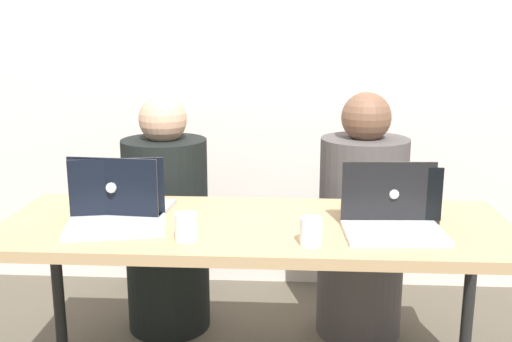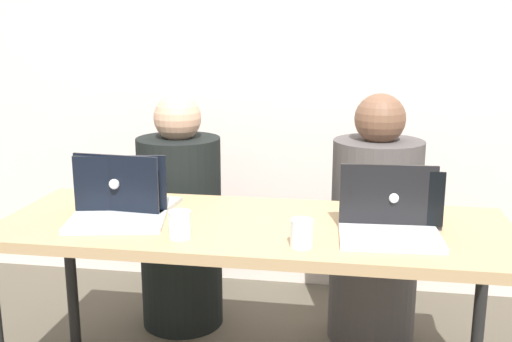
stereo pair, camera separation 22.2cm
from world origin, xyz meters
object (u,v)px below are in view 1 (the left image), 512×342
(person_on_right, at_px, (361,230))
(laptop_back_right, at_px, (390,206))
(person_on_left, at_px, (167,228))
(laptop_back_left, at_px, (121,201))
(laptop_front_right, at_px, (392,218))
(water_glass_right, at_px, (311,233))
(water_glass_left, at_px, (186,229))
(laptop_front_left, at_px, (116,212))

(person_on_right, bearing_deg, laptop_back_right, 101.24)
(person_on_left, height_order, laptop_back_left, person_on_left)
(laptop_front_right, xyz_separation_m, water_glass_right, (-0.29, -0.15, -0.01))
(person_on_left, bearing_deg, water_glass_left, 122.26)
(laptop_back_right, distance_m, laptop_front_left, 1.01)
(person_on_left, distance_m, laptop_back_left, 0.62)
(laptop_front_left, height_order, water_glass_right, laptop_front_left)
(water_glass_right, bearing_deg, laptop_front_right, 27.95)
(laptop_front_right, bearing_deg, water_glass_left, -172.54)
(water_glass_right, bearing_deg, water_glass_left, 177.09)
(laptop_back_right, bearing_deg, laptop_front_left, 9.92)
(laptop_back_left, bearing_deg, water_glass_left, 141.53)
(person_on_left, bearing_deg, person_on_right, -164.46)
(laptop_back_right, distance_m, water_glass_left, 0.78)
(water_glass_right, bearing_deg, laptop_front_left, 166.85)
(laptop_back_left, bearing_deg, laptop_front_right, 176.21)
(laptop_front_left, height_order, water_glass_left, laptop_front_left)
(laptop_front_left, distance_m, water_glass_right, 0.72)
(laptop_back_left, distance_m, laptop_back_right, 1.02)
(water_glass_left, xyz_separation_m, water_glass_right, (0.42, -0.02, -0.00))
(person_on_right, xyz_separation_m, laptop_back_right, (0.04, -0.54, 0.28))
(person_on_right, relative_size, water_glass_left, 12.45)
(person_on_left, xyz_separation_m, laptop_front_left, (-0.03, -0.69, 0.29))
(person_on_right, bearing_deg, water_glass_left, 57.81)
(person_on_left, relative_size, laptop_back_right, 3.29)
(person_on_right, distance_m, laptop_front_left, 1.22)
(person_on_right, height_order, water_glass_left, person_on_right)
(laptop_front_right, height_order, laptop_front_left, laptop_front_right)
(laptop_back_right, height_order, laptop_front_left, laptop_front_left)
(water_glass_left, bearing_deg, laptop_front_right, 10.55)
(laptop_back_left, xyz_separation_m, water_glass_left, (0.30, -0.29, -0.01))
(laptop_back_left, distance_m, laptop_front_left, 0.15)
(water_glass_right, bearing_deg, laptop_back_left, 156.90)
(laptop_front_right, height_order, water_glass_left, laptop_front_right)
(laptop_back_left, distance_m, laptop_front_right, 1.02)
(water_glass_right, bearing_deg, person_on_left, 128.07)
(person_on_left, relative_size, water_glass_left, 12.25)
(person_on_left, distance_m, laptop_back_right, 1.15)
(laptop_back_left, bearing_deg, person_on_right, -146.22)
(laptop_front_right, xyz_separation_m, laptop_front_left, (-0.98, 0.01, -0.00))
(laptop_front_right, distance_m, water_glass_right, 0.33)
(water_glass_left, bearing_deg, person_on_right, 50.42)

